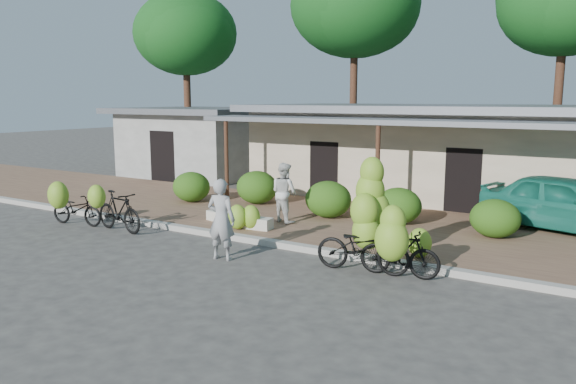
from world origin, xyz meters
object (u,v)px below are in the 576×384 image
bike_far_left (73,206)px  teal_van (567,203)px  tree_center_right (561,1)px  vendor (221,219)px  bike_left (117,210)px  bike_center (366,228)px  tree_back_left (184,32)px  sack_far (219,216)px  bike_right (397,246)px  tree_far_center (353,4)px  bystander (284,192)px  sack_near (256,223)px

bike_far_left → teal_van: bearing=-71.2°
tree_center_right → vendor: bearing=-106.0°
bike_left → teal_van: 11.98m
bike_left → bike_center: bearing=-79.2°
tree_back_left → sack_far: 15.68m
bike_far_left → bike_right: bike_right is taller
tree_far_center → bike_center: bearing=-63.1°
bystander → teal_van: bearing=-139.5°
bike_center → tree_far_center: bearing=19.4°
bike_left → teal_van: bearing=-53.2°
tree_center_right → teal_van: (1.67, -9.63, -6.57)m
bystander → vendor: bearing=116.9°
tree_far_center → bike_center: tree_far_center is taller
tree_far_center → sack_near: 15.73m
tree_far_center → bystander: bearing=-72.7°
sack_far → bike_center: bearing=-17.3°
bike_far_left → vendor: (5.69, -0.43, 0.36)m
tree_far_center → vendor: tree_far_center is taller
bike_center → sack_near: bearing=62.4°
sack_far → bystander: bearing=28.1°
sack_near → bystander: 1.33m
tree_back_left → bystander: bearing=-37.7°
sack_far → vendor: 3.58m
tree_far_center → vendor: (4.36, -15.67, -7.12)m
tree_back_left → teal_van: 20.56m
teal_van → bike_center: bearing=163.8°
tree_center_right → bike_right: size_ratio=5.55×
bike_far_left → vendor: vendor is taller
tree_back_left → tree_far_center: 8.62m
bike_right → vendor: vendor is taller
vendor → tree_far_center: bearing=-83.1°
vendor → bystander: size_ratio=1.09×
tree_back_left → bike_far_left: tree_back_left is taller
vendor → bike_right: bearing=-178.5°
sack_far → bystander: 2.00m
vendor → teal_van: (6.31, 6.54, -0.05)m
bike_left → bystander: bearing=-42.1°
vendor → tree_back_left: bearing=-54.4°
bike_right → bystander: bearing=50.8°
sack_far → bike_far_left: bearing=-146.6°
bike_right → sack_far: 6.45m
vendor → tree_center_right: bearing=-114.6°
sack_near → bystander: bearing=80.8°
sack_far → teal_van: bearing=24.1°
tree_back_left → bike_far_left: bearing=-61.4°
vendor → teal_van: vendor is taller
vendor → bystander: bearing=-89.1°
bike_far_left → sack_far: bearing=-64.7°
vendor → bike_center: bearing=-169.3°
tree_back_left → tree_far_center: bearing=20.6°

